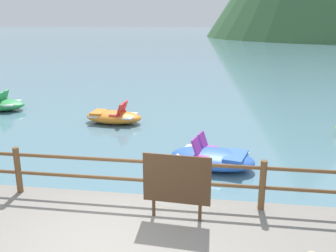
# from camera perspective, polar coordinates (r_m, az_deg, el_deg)

# --- Properties ---
(ground_plane) EXTENTS (200.00, 200.00, 0.00)m
(ground_plane) POSITION_cam_1_polar(r_m,az_deg,el_deg) (45.04, 6.46, 11.36)
(ground_plane) COLOR slate
(dock_railing) EXTENTS (23.92, 0.12, 0.95)m
(dock_railing) POSITION_cam_1_polar(r_m,az_deg,el_deg) (7.18, -5.14, -7.01)
(dock_railing) COLOR brown
(dock_railing) RESTS_ON promenade_dock
(sign_board) EXTENTS (1.18, 0.13, 1.19)m
(sign_board) POSITION_cam_1_polar(r_m,az_deg,el_deg) (6.46, 1.33, -8.27)
(sign_board) COLOR beige
(sign_board) RESTS_ON promenade_dock
(pedal_boat_1) EXTENTS (2.17, 1.24, 0.81)m
(pedal_boat_1) POSITION_cam_1_polar(r_m,az_deg,el_deg) (14.06, -8.29, 1.43)
(pedal_boat_1) COLOR orange
(pedal_boat_1) RESTS_ON ground
(pedal_boat_2) EXTENTS (2.49, 1.83, 0.82)m
(pedal_boat_2) POSITION_cam_1_polar(r_m,az_deg,el_deg) (9.94, 6.81, -4.84)
(pedal_boat_2) COLOR blue
(pedal_boat_2) RESTS_ON ground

